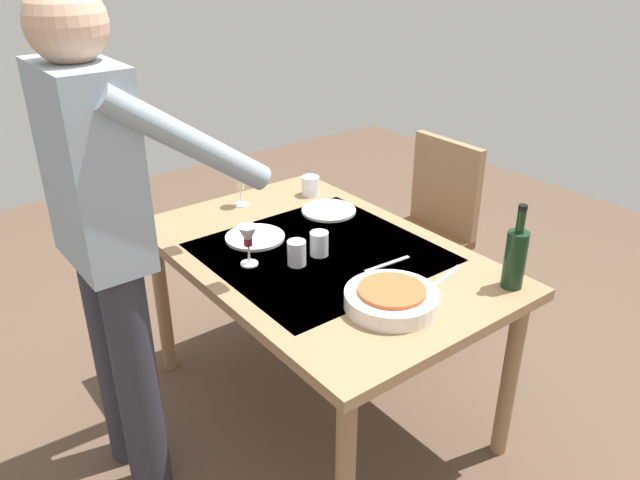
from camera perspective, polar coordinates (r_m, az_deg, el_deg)
name	(u,v)px	position (r m, az deg, el deg)	size (l,w,h in m)	color
ground_plane	(320,404)	(2.74, 0.00, -14.65)	(6.00, 6.00, 0.00)	brown
dining_table	(320,270)	(2.37, 0.00, -2.74)	(1.39, 0.91, 0.72)	#93704C
chair_near	(429,222)	(3.08, 9.85, 1.63)	(0.40, 0.40, 0.91)	brown
person_server	(108,233)	(2.03, -18.67, 0.63)	(0.42, 0.61, 1.69)	#2D2D38
wine_bottle	(515,257)	(2.16, 17.30, -1.49)	(0.07, 0.07, 0.30)	black
wine_glass_left	(248,238)	(2.21, -6.56, 0.16)	(0.07, 0.07, 0.15)	white
wine_glass_right	(240,183)	(2.71, -7.29, 5.18)	(0.07, 0.07, 0.15)	white
water_cup_near_left	(319,244)	(2.29, -0.07, -0.33)	(0.07, 0.07, 0.09)	silver
water_cup_near_right	(310,186)	(2.83, -0.88, 4.95)	(0.08, 0.08, 0.09)	silver
water_cup_far_left	(297,253)	(2.23, -2.13, -1.18)	(0.07, 0.07, 0.09)	silver
serving_bowl_pasta	(391,298)	(2.00, 6.49, -5.27)	(0.30, 0.30, 0.07)	white
dinner_plate_near	(255,237)	(2.44, -5.92, 0.25)	(0.23, 0.23, 0.01)	white
dinner_plate_far	(329,210)	(2.66, 0.80, 2.69)	(0.23, 0.23, 0.01)	white
table_knife	(387,264)	(2.26, 6.12, -2.19)	(0.01, 0.20, 0.01)	silver
table_fork	(447,276)	(2.21, 11.45, -3.19)	(0.01, 0.18, 0.01)	silver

